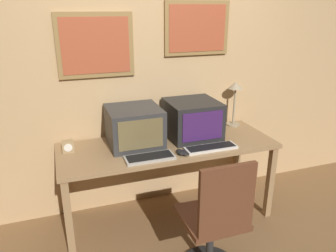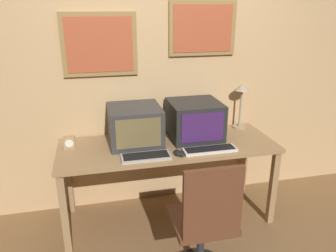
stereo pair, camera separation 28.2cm
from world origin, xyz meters
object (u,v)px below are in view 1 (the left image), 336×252
Objects in this scene: desk_lamp at (235,94)px; office_chair at (215,227)px; keyboard_side at (211,148)px; desk_clock at (68,146)px; monitor_left at (134,126)px; mouse_far_corner at (180,152)px; keyboard_main at (150,158)px; mouse_near_keyboard at (184,153)px; monitor_right at (192,119)px.

desk_lamp reaches higher than office_chair.
keyboard_side is 1.02× the size of desk_lamp.
keyboard_side is 1.19m from desk_clock.
office_chair is (0.35, -0.90, -0.49)m from monitor_left.
keyboard_side is at bearing 1.29° from mouse_far_corner.
mouse_far_corner is 0.11× the size of office_chair.
keyboard_main is 0.73m from office_chair.
desk_lamp is at bearing 33.94° from mouse_near_keyboard.
office_chair reaches higher than mouse_near_keyboard.
mouse_near_keyboard is at bearing -21.81° from desk_clock.
keyboard_main is (0.04, -0.34, -0.15)m from monitor_left.
keyboard_side is at bearing -29.24° from monitor_left.
mouse_far_corner reaches higher than keyboard_side.
office_chair is (0.02, -0.55, -0.34)m from mouse_near_keyboard.
mouse_near_keyboard is 0.65m from office_chair.
office_chair is at bearing -85.38° from mouse_far_corner.
desk_clock is (-0.87, 0.34, 0.04)m from mouse_far_corner.
mouse_near_keyboard is 1.01× the size of desk_clock.
mouse_near_keyboard is 0.24× the size of desk_lamp.
desk_lamp is at bearing 15.86° from monitor_right.
mouse_far_corner is at bearing -126.47° from monitor_right.
monitor_left is at bearing 111.04° from office_chair.
monitor_left is 1.08m from office_chair.
monitor_left is 1.02× the size of desk_lamp.
desk_clock is 0.11× the size of office_chair.
mouse_far_corner is 0.24× the size of desk_lamp.
monitor_left reaches higher than desk_clock.
mouse_far_corner is (0.26, 0.01, 0.00)m from keyboard_main.
mouse_far_corner is (-0.25, -0.33, -0.15)m from monitor_right.
monitor_left is at bearing -172.10° from desk_lamp.
monitor_right is at bearing 77.52° from office_chair.
office_chair is at bearing -87.68° from mouse_near_keyboard.
monitor_right reaches higher than mouse_near_keyboard.
mouse_near_keyboard is at bearing -174.71° from keyboard_side.
desk_lamp reaches higher than monitor_left.
mouse_far_corner is at bearing -21.35° from desk_clock.
monitor_right is 1.15× the size of keyboard_main.
monitor_left is 0.68m from keyboard_side.
desk_lamp reaches higher than desk_clock.
monitor_right is 0.44m from mouse_far_corner.
monitor_right is 1.12m from desk_clock.
desk_clock is at bearing 135.09° from office_chair.
desk_clock is 0.23× the size of desk_lamp.
desk_lamp is (0.76, 0.48, 0.31)m from mouse_far_corner.
keyboard_side is 4.33× the size of desk_clock.
keyboard_main is 0.29m from mouse_near_keyboard.
desk_lamp is at bearing 7.90° from monitor_left.
mouse_far_corner is at bearing 1.34° from keyboard_main.
desk_clock reaches higher than mouse_near_keyboard.
monitor_left is 1.15× the size of keyboard_main.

